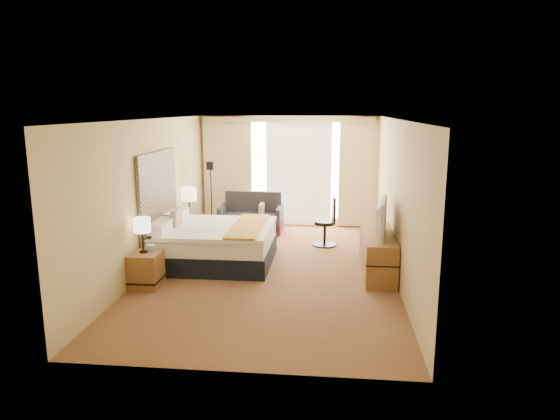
# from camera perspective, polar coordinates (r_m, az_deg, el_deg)

# --- Properties ---
(floor) EXTENTS (4.20, 7.00, 0.02)m
(floor) POSITION_cam_1_polar(r_m,az_deg,el_deg) (8.84, -1.00, -6.77)
(floor) COLOR #57191A
(floor) RESTS_ON ground
(ceiling) EXTENTS (4.20, 7.00, 0.02)m
(ceiling) POSITION_cam_1_polar(r_m,az_deg,el_deg) (8.39, -1.07, 10.34)
(ceiling) COLOR white
(ceiling) RESTS_ON wall_back
(wall_back) EXTENTS (4.20, 0.02, 2.60)m
(wall_back) POSITION_cam_1_polar(r_m,az_deg,el_deg) (11.96, 0.97, 4.48)
(wall_back) COLOR tan
(wall_back) RESTS_ON ground
(wall_front) EXTENTS (4.20, 0.02, 2.60)m
(wall_front) POSITION_cam_1_polar(r_m,az_deg,el_deg) (5.15, -5.70, -5.23)
(wall_front) COLOR tan
(wall_front) RESTS_ON ground
(wall_left) EXTENTS (0.02, 7.00, 2.60)m
(wall_left) POSITION_cam_1_polar(r_m,az_deg,el_deg) (9.01, -14.42, 1.75)
(wall_left) COLOR tan
(wall_left) RESTS_ON ground
(wall_right) EXTENTS (0.02, 7.00, 2.60)m
(wall_right) POSITION_cam_1_polar(r_m,az_deg,el_deg) (8.53, 13.12, 1.27)
(wall_right) COLOR tan
(wall_right) RESTS_ON ground
(headboard) EXTENTS (0.06, 1.85, 1.50)m
(headboard) POSITION_cam_1_polar(r_m,az_deg,el_deg) (9.18, -13.75, 1.84)
(headboard) COLOR black
(headboard) RESTS_ON wall_left
(nightstand_left) EXTENTS (0.45, 0.52, 0.55)m
(nightstand_left) POSITION_cam_1_polar(r_m,az_deg,el_deg) (8.22, -15.06, -6.60)
(nightstand_left) COLOR brown
(nightstand_left) RESTS_ON floor
(nightstand_right) EXTENTS (0.45, 0.52, 0.55)m
(nightstand_right) POSITION_cam_1_polar(r_m,az_deg,el_deg) (10.50, -10.25, -2.42)
(nightstand_right) COLOR brown
(nightstand_right) RESTS_ON floor
(media_dresser) EXTENTS (0.50, 1.80, 0.70)m
(media_dresser) POSITION_cam_1_polar(r_m,az_deg,el_deg) (8.72, 11.07, -4.84)
(media_dresser) COLOR brown
(media_dresser) RESTS_ON floor
(window) EXTENTS (2.30, 0.02, 2.30)m
(window) POSITION_cam_1_polar(r_m,az_deg,el_deg) (11.91, 2.16, 4.54)
(window) COLOR white
(window) RESTS_ON wall_back
(curtains) EXTENTS (4.12, 0.19, 2.56)m
(curtains) POSITION_cam_1_polar(r_m,az_deg,el_deg) (11.84, 0.91, 4.93)
(curtains) COLOR #FBE9B0
(curtains) RESTS_ON floor
(bed) EXTENTS (2.04, 1.87, 0.99)m
(bed) POSITION_cam_1_polar(r_m,az_deg,el_deg) (9.16, -7.43, -3.82)
(bed) COLOR black
(bed) RESTS_ON floor
(loveseat) EXTENTS (1.44, 0.80, 0.88)m
(loveseat) POSITION_cam_1_polar(r_m,az_deg,el_deg) (11.43, -3.25, -1.00)
(loveseat) COLOR #56181A
(loveseat) RESTS_ON floor
(floor_lamp) EXTENTS (0.21, 0.21, 1.63)m
(floor_lamp) POSITION_cam_1_polar(r_m,az_deg,el_deg) (11.06, -7.89, 3.02)
(floor_lamp) COLOR black
(floor_lamp) RESTS_ON floor
(desk_chair) EXTENTS (0.49, 0.49, 1.01)m
(desk_chair) POSITION_cam_1_polar(r_m,az_deg,el_deg) (10.25, 5.45, -1.61)
(desk_chair) COLOR black
(desk_chair) RESTS_ON floor
(lamp_left) EXTENTS (0.27, 0.27, 0.56)m
(lamp_left) POSITION_cam_1_polar(r_m,az_deg,el_deg) (8.05, -15.50, -1.75)
(lamp_left) COLOR black
(lamp_left) RESTS_ON nightstand_left
(lamp_right) EXTENTS (0.31, 0.31, 0.65)m
(lamp_right) POSITION_cam_1_polar(r_m,az_deg,el_deg) (10.27, -10.38, 1.72)
(lamp_right) COLOR black
(lamp_right) RESTS_ON nightstand_right
(tissue_box) EXTENTS (0.12, 0.12, 0.10)m
(tissue_box) POSITION_cam_1_polar(r_m,az_deg,el_deg) (8.21, -14.51, -4.22)
(tissue_box) COLOR #82A6C9
(tissue_box) RESTS_ON nightstand_left
(telephone) EXTENTS (0.21, 0.18, 0.07)m
(telephone) POSITION_cam_1_polar(r_m,az_deg,el_deg) (10.49, -10.09, -0.68)
(telephone) COLOR black
(telephone) RESTS_ON nightstand_right
(television) EXTENTS (0.29, 1.08, 0.62)m
(television) POSITION_cam_1_polar(r_m,az_deg,el_deg) (8.37, 11.01, -0.87)
(television) COLOR black
(television) RESTS_ON media_dresser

